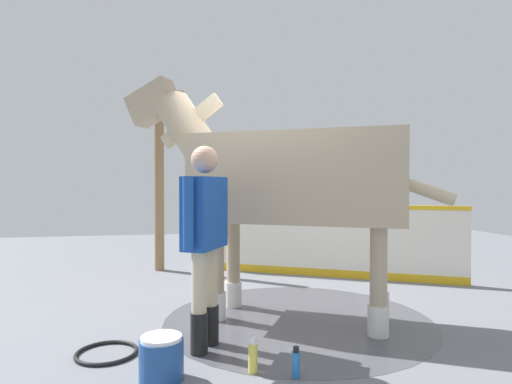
# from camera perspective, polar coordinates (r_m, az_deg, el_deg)

# --- Properties ---
(ground_plane) EXTENTS (16.00, 16.00, 0.02)m
(ground_plane) POSITION_cam_1_polar(r_m,az_deg,el_deg) (4.94, 4.53, -16.09)
(ground_plane) COLOR slate
(wet_patch) EXTENTS (2.84, 2.84, 0.00)m
(wet_patch) POSITION_cam_1_polar(r_m,az_deg,el_deg) (4.75, 5.64, -16.65)
(wet_patch) COLOR #4C4C54
(wet_patch) RESTS_ON ground
(barrier_wall) EXTENTS (2.01, 3.63, 1.13)m
(barrier_wall) POSITION_cam_1_polar(r_m,az_deg,el_deg) (6.79, 9.54, -6.77)
(barrier_wall) COLOR silver
(barrier_wall) RESTS_ON ground
(roof_post_near) EXTENTS (0.16, 0.16, 2.98)m
(roof_post_near) POSITION_cam_1_polar(r_m,az_deg,el_deg) (7.31, -12.87, 1.34)
(roof_post_near) COLOR olive
(roof_post_near) RESTS_ON ground
(horse) EXTENTS (2.02, 3.27, 2.69)m
(horse) POSITION_cam_1_polar(r_m,az_deg,el_deg) (4.56, 4.06, 1.67)
(horse) COLOR tan
(horse) RESTS_ON ground
(handler) EXTENTS (0.63, 0.44, 1.78)m
(handler) POSITION_cam_1_polar(r_m,az_deg,el_deg) (3.75, -6.89, -5.15)
(handler) COLOR black
(handler) RESTS_ON ground
(wash_bucket) EXTENTS (0.33, 0.33, 0.33)m
(wash_bucket) POSITION_cam_1_polar(r_m,az_deg,el_deg) (3.43, -12.59, -20.96)
(wash_bucket) COLOR #1E478C
(wash_bucket) RESTS_ON ground
(bottle_shampoo) EXTENTS (0.07, 0.07, 0.27)m
(bottle_shampoo) POSITION_cam_1_polar(r_m,az_deg,el_deg) (3.48, -0.42, -21.25)
(bottle_shampoo) COLOR #D8CC4C
(bottle_shampoo) RESTS_ON ground
(bottle_spray) EXTENTS (0.06, 0.06, 0.23)m
(bottle_spray) POSITION_cam_1_polar(r_m,az_deg,el_deg) (3.43, 5.40, -21.92)
(bottle_spray) COLOR blue
(bottle_spray) RESTS_ON ground
(hose_coil) EXTENTS (0.52, 0.52, 0.03)m
(hose_coil) POSITION_cam_1_polar(r_m,az_deg,el_deg) (4.05, -19.43, -19.67)
(hose_coil) COLOR black
(hose_coil) RESTS_ON ground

